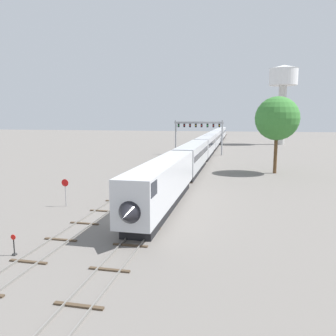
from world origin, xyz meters
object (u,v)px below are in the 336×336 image
(passenger_train, at_px, (210,142))
(switch_stand, at_px, (14,248))
(stop_sign, at_px, (65,189))
(trackside_tree_left, at_px, (277,119))
(water_tower, at_px, (283,83))
(signal_gantry, at_px, (199,129))

(passenger_train, bearing_deg, switch_stand, -95.64)
(passenger_train, distance_m, stop_sign, 60.57)
(switch_stand, distance_m, trackside_tree_left, 44.58)
(stop_sign, height_order, trackside_tree_left, trackside_tree_left)
(water_tower, relative_size, switch_stand, 18.17)
(switch_stand, bearing_deg, stop_sign, 103.36)
(passenger_train, relative_size, water_tower, 5.20)
(switch_stand, distance_m, stop_sign, 12.62)
(signal_gantry, height_order, trackside_tree_left, trackside_tree_left)
(passenger_train, height_order, stop_sign, passenger_train)
(stop_sign, bearing_deg, passenger_train, 80.50)
(signal_gantry, distance_m, stop_sign, 52.32)
(signal_gantry, relative_size, trackside_tree_left, 0.96)
(water_tower, bearing_deg, switch_stand, -105.71)
(water_tower, bearing_deg, stop_sign, -109.39)
(water_tower, bearing_deg, trackside_tree_left, -97.27)
(water_tower, relative_size, stop_sign, 9.21)
(switch_stand, height_order, trackside_tree_left, trackside_tree_left)
(water_tower, distance_m, trackside_tree_left, 64.85)
(switch_stand, bearing_deg, water_tower, 74.29)
(stop_sign, relative_size, trackside_tree_left, 0.23)
(passenger_train, xyz_separation_m, stop_sign, (-10.00, -59.74, -0.74))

